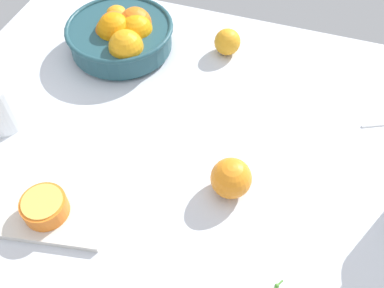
{
  "coord_description": "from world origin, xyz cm",
  "views": [
    {
      "loc": [
        13.06,
        -51.94,
        72.42
      ],
      "look_at": [
        -3.37,
        -2.31,
        4.68
      ],
      "focal_mm": 39.06,
      "sensor_mm": 36.0,
      "label": 1
    }
  ],
  "objects_px": {
    "fruit_bowl": "(121,34)",
    "loose_orange_0": "(231,178)",
    "orange_half_0": "(45,207)",
    "loose_orange_1": "(227,42)",
    "cutting_board": "(38,197)"
  },
  "relations": [
    {
      "from": "fruit_bowl",
      "to": "loose_orange_0",
      "type": "bearing_deg",
      "value": -40.9
    },
    {
      "from": "fruit_bowl",
      "to": "orange_half_0",
      "type": "bearing_deg",
      "value": -82.7
    },
    {
      "from": "fruit_bowl",
      "to": "loose_orange_1",
      "type": "xyz_separation_m",
      "value": [
        0.26,
        0.08,
        -0.02
      ]
    },
    {
      "from": "orange_half_0",
      "to": "loose_orange_1",
      "type": "xyz_separation_m",
      "value": [
        0.2,
        0.57,
        -0.0
      ]
    },
    {
      "from": "loose_orange_1",
      "to": "loose_orange_0",
      "type": "bearing_deg",
      "value": -73.73
    },
    {
      "from": "loose_orange_0",
      "to": "fruit_bowl",
      "type": "bearing_deg",
      "value": 139.1
    },
    {
      "from": "cutting_board",
      "to": "loose_orange_0",
      "type": "distance_m",
      "value": 0.38
    },
    {
      "from": "loose_orange_0",
      "to": "orange_half_0",
      "type": "bearing_deg",
      "value": -152.18
    },
    {
      "from": "cutting_board",
      "to": "loose_orange_1",
      "type": "height_order",
      "value": "loose_orange_1"
    },
    {
      "from": "orange_half_0",
      "to": "loose_orange_1",
      "type": "height_order",
      "value": "loose_orange_1"
    },
    {
      "from": "cutting_board",
      "to": "loose_orange_1",
      "type": "xyz_separation_m",
      "value": [
        0.24,
        0.55,
        0.03
      ]
    },
    {
      "from": "fruit_bowl",
      "to": "loose_orange_0",
      "type": "height_order",
      "value": "fruit_bowl"
    },
    {
      "from": "cutting_board",
      "to": "orange_half_0",
      "type": "height_order",
      "value": "orange_half_0"
    },
    {
      "from": "fruit_bowl",
      "to": "loose_orange_1",
      "type": "bearing_deg",
      "value": 16.46
    },
    {
      "from": "loose_orange_0",
      "to": "loose_orange_1",
      "type": "bearing_deg",
      "value": 106.27
    }
  ]
}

